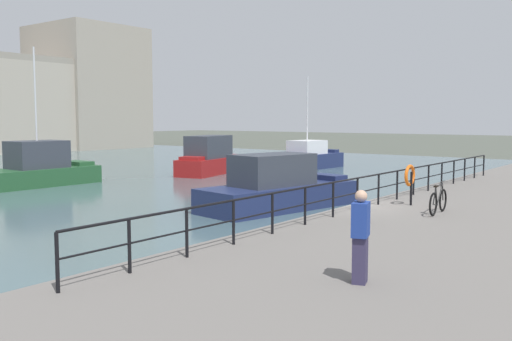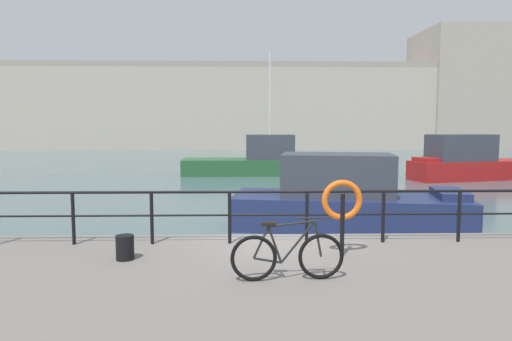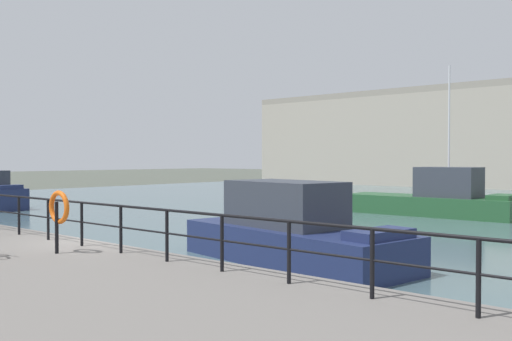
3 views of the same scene
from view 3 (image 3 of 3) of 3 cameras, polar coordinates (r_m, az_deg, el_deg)
name	(u,v)px [view 3 (image 3 of 3)]	position (r m, az deg, el deg)	size (l,w,h in m)	color
ground_plane	(94,277)	(15.26, -16.19, -10.43)	(240.00, 240.00, 0.00)	#4C5147
water_basin	(485,204)	(40.50, 22.40, -3.23)	(80.00, 60.00, 0.01)	#476066
moored_cabin_cruiser	(292,232)	(16.55, 3.72, -6.30)	(7.79, 3.97, 2.39)	navy
moored_small_launch	(435,199)	(31.62, 17.83, -2.77)	(9.18, 2.74, 7.99)	#23512D
quay_railing	(82,216)	(14.09, -17.39, -4.41)	(25.05, 0.07, 1.08)	black
life_ring_stand	(59,209)	(13.16, -19.51, -3.77)	(0.75, 0.16, 1.40)	black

